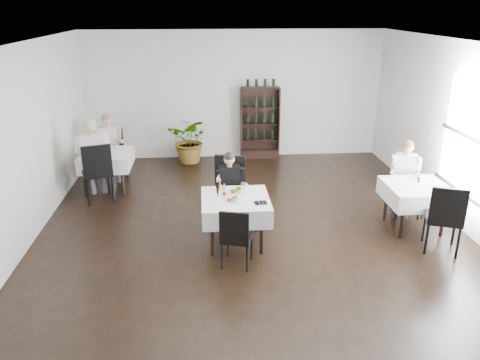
% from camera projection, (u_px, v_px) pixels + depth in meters
% --- Properties ---
extents(room_shell, '(9.00, 9.00, 9.00)m').
position_uv_depth(room_shell, '(256.00, 152.00, 6.88)').
color(room_shell, black).
rests_on(room_shell, ground).
extents(wine_shelf, '(0.90, 0.28, 1.75)m').
position_uv_depth(wine_shelf, '(260.00, 124.00, 11.18)').
color(wine_shelf, black).
rests_on(wine_shelf, ground).
extents(main_table, '(1.03, 1.03, 0.77)m').
position_uv_depth(main_table, '(235.00, 207.00, 7.17)').
color(main_table, black).
rests_on(main_table, ground).
extents(left_table, '(0.98, 0.98, 0.77)m').
position_uv_depth(left_table, '(106.00, 160.00, 9.31)').
color(left_table, black).
rests_on(left_table, ground).
extents(right_table, '(0.98, 0.98, 0.77)m').
position_uv_depth(right_table, '(416.00, 193.00, 7.67)').
color(right_table, black).
rests_on(right_table, ground).
extents(potted_tree, '(1.22, 1.14, 1.10)m').
position_uv_depth(potted_tree, '(191.00, 140.00, 10.94)').
color(potted_tree, '#285D1F').
rests_on(potted_tree, ground).
extents(main_chair_far, '(0.63, 0.64, 1.15)m').
position_uv_depth(main_chair_far, '(229.00, 186.00, 7.90)').
color(main_chair_far, black).
rests_on(main_chair_far, ground).
extents(main_chair_near, '(0.51, 0.52, 0.91)m').
position_uv_depth(main_chair_near, '(236.00, 235.00, 6.53)').
color(main_chair_near, black).
rests_on(main_chair_near, ground).
extents(left_chair_far, '(0.50, 0.50, 1.05)m').
position_uv_depth(left_chair_far, '(112.00, 150.00, 10.02)').
color(left_chair_far, black).
rests_on(left_chair_far, ground).
extents(left_chair_near, '(0.67, 0.67, 1.15)m').
position_uv_depth(left_chair_near, '(97.00, 169.00, 8.71)').
color(left_chair_near, black).
rests_on(left_chair_near, ground).
extents(right_chair_far, '(0.49, 0.50, 0.94)m').
position_uv_depth(right_chair_far, '(407.00, 185.00, 8.25)').
color(right_chair_far, black).
rests_on(right_chair_far, ground).
extents(right_chair_near, '(0.65, 0.65, 1.10)m').
position_uv_depth(right_chair_near, '(445.00, 215.00, 6.89)').
color(right_chair_near, black).
rests_on(right_chair_near, ground).
extents(diner_main, '(0.51, 0.53, 1.27)m').
position_uv_depth(diner_main, '(230.00, 184.00, 7.75)').
color(diner_main, '#3E3D44').
rests_on(diner_main, ground).
extents(diner_left_far, '(0.61, 0.65, 1.42)m').
position_uv_depth(diner_left_far, '(109.00, 142.00, 9.80)').
color(diner_left_far, '#3E3D44').
rests_on(diner_left_far, ground).
extents(diner_left_near, '(0.65, 0.67, 1.61)m').
position_uv_depth(diner_left_near, '(93.00, 153.00, 8.70)').
color(diner_left_near, '#3E3D44').
rests_on(diner_left_near, ground).
extents(diner_right_far, '(0.59, 0.62, 1.33)m').
position_uv_depth(diner_right_far, '(405.00, 172.00, 8.22)').
color(diner_right_far, '#3E3D44').
rests_on(diner_right_far, ground).
extents(plate_far, '(0.28, 0.28, 0.09)m').
position_uv_depth(plate_far, '(237.00, 191.00, 7.31)').
color(plate_far, white).
rests_on(plate_far, main_table).
extents(plate_near, '(0.28, 0.28, 0.07)m').
position_uv_depth(plate_near, '(233.00, 200.00, 6.99)').
color(plate_near, white).
rests_on(plate_near, main_table).
extents(pilsner_dark, '(0.08, 0.08, 0.34)m').
position_uv_depth(pilsner_dark, '(218.00, 190.00, 7.05)').
color(pilsner_dark, black).
rests_on(pilsner_dark, main_table).
extents(pilsner_lager, '(0.07, 0.07, 0.32)m').
position_uv_depth(pilsner_lager, '(219.00, 187.00, 7.19)').
color(pilsner_lager, '#B5892E').
rests_on(pilsner_lager, main_table).
extents(coke_bottle, '(0.06, 0.06, 0.23)m').
position_uv_depth(coke_bottle, '(224.00, 192.00, 7.08)').
color(coke_bottle, silver).
rests_on(coke_bottle, main_table).
extents(napkin_cutlery, '(0.20, 0.21, 0.02)m').
position_uv_depth(napkin_cutlery, '(260.00, 203.00, 6.93)').
color(napkin_cutlery, black).
rests_on(napkin_cutlery, main_table).
extents(pepper_mill, '(0.04, 0.04, 0.10)m').
position_uv_depth(pepper_mill, '(419.00, 180.00, 7.71)').
color(pepper_mill, black).
rests_on(pepper_mill, right_table).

